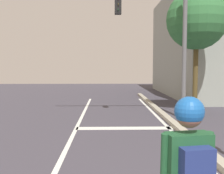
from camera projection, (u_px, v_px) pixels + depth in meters
lane_line_center at (65, 151)px, 6.24m from camera, size 0.12×20.00×0.01m
lane_line_curbside at (191, 150)px, 6.30m from camera, size 0.12×20.00×0.01m
stop_bar at (125, 128)px, 8.57m from camera, size 3.14×0.40×0.01m
curb_strip at (202, 148)px, 6.30m from camera, size 0.24×24.00×0.14m
skater at (189, 169)px, 2.21m from camera, size 0.46×0.62×1.66m
traffic_signal_mast at (153, 28)px, 9.82m from camera, size 5.05×0.34×4.98m
roadside_tree at (197, 20)px, 11.10m from camera, size 2.52×2.52×5.21m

